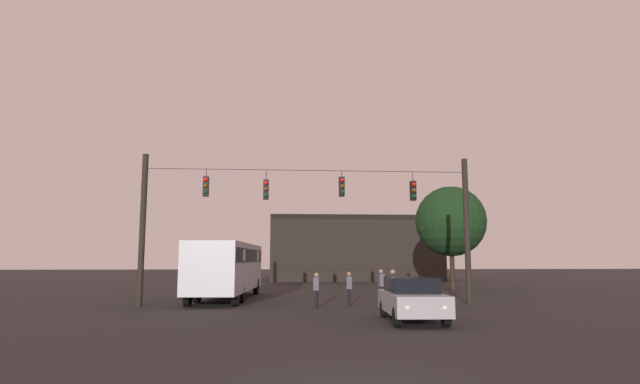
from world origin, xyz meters
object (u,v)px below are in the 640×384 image
city_bus (228,265)px  tree_left_silhouette (451,221)px  pedestrian_near_bus (349,287)px  pedestrian_crossing_center (316,288)px  car_near_right (412,298)px  pedestrian_crossing_left (393,287)px  pedestrian_crossing_right (381,284)px

city_bus → tree_left_silhouette: bearing=27.1°
tree_left_silhouette → city_bus: bearing=-152.9°
city_bus → pedestrian_near_bus: (6.12, -4.37, -0.99)m
pedestrian_crossing_center → tree_left_silhouette: 17.40m
car_near_right → pedestrian_crossing_center: size_ratio=2.83×
pedestrian_crossing_left → pedestrian_near_bus: 2.57m
city_bus → pedestrian_crossing_right: size_ratio=6.69×
city_bus → pedestrian_crossing_left: bearing=-39.1°
pedestrian_crossing_right → pedestrian_near_bus: size_ratio=1.06×
city_bus → tree_left_silhouette: size_ratio=1.49×
pedestrian_crossing_center → pedestrian_near_bus: pedestrian_near_bus is taller
city_bus → tree_left_silhouette: tree_left_silhouette is taller
car_near_right → pedestrian_crossing_center: bearing=119.0°
car_near_right → city_bus: bearing=125.0°
pedestrian_crossing_center → tree_left_silhouette: (10.70, 13.12, 4.04)m
car_near_right → pedestrian_crossing_left: pedestrian_crossing_left is taller
car_near_right → pedestrian_crossing_center: 6.15m
pedestrian_crossing_right → tree_left_silhouette: size_ratio=0.22×
pedestrian_crossing_left → tree_left_silhouette: bearing=62.3°
pedestrian_crossing_center → pedestrian_crossing_right: size_ratio=0.94×
pedestrian_crossing_right → pedestrian_crossing_left: bearing=-91.3°
car_near_right → pedestrian_near_bus: pedestrian_near_bus is taller
city_bus → pedestrian_crossing_left: 10.07m
pedestrian_near_bus → pedestrian_crossing_right: bearing=31.3°
pedestrian_near_bus → tree_left_silhouette: bearing=53.2°
tree_left_silhouette → pedestrian_crossing_left: bearing=-117.7°
pedestrian_crossing_left → tree_left_silhouette: size_ratio=0.23×
pedestrian_near_bus → pedestrian_crossing_left: bearing=-49.6°
city_bus → pedestrian_crossing_left: (7.78, -6.32, -0.89)m
city_bus → tree_left_silhouette: 17.36m
pedestrian_crossing_center → tree_left_silhouette: size_ratio=0.21×
pedestrian_crossing_left → pedestrian_crossing_center: size_ratio=1.10×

